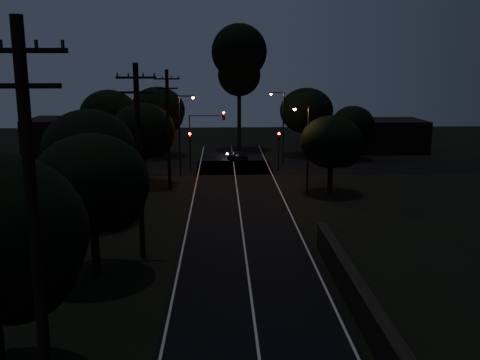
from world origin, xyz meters
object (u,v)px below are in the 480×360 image
signal_left (190,144)px  streetlight_b (282,123)px  signal_mast (206,130)px  car (237,156)px  utility_pole_mid (139,158)px  tall_pine (239,59)px  streetlight_a (181,129)px  signal_right (279,144)px  streetlight_c (306,143)px  utility_pole_far (168,128)px  utility_pole_near (36,255)px

signal_left → streetlight_b: bearing=22.0°
signal_mast → car: size_ratio=1.74×
utility_pole_mid → streetlight_b: 31.15m
tall_pine → streetlight_a: 19.41m
signal_right → streetlight_c: (1.23, -9.99, 1.51)m
signal_mast → utility_pole_mid: bearing=-97.0°
utility_pole_far → signal_mast: bearing=68.9°
streetlight_a → streetlight_c: streetlight_a is taller
utility_pole_mid → signal_right: bearing=67.0°
signal_right → streetlight_a: streetlight_a is taller
tall_pine → streetlight_a: (-6.31, -17.00, -6.93)m
streetlight_b → tall_pine: bearing=111.4°
signal_left → signal_mast: 2.26m
streetlight_b → car: 6.59m
utility_pole_far → streetlight_a: (0.69, 6.00, -0.85)m
signal_right → streetlight_c: streetlight_c is taller
signal_right → car: (-4.11, 6.01, -2.23)m
signal_mast → utility_pole_near: bearing=-94.2°
tall_pine → signal_right: size_ratio=3.91×
utility_pole_mid → car: (6.49, 31.00, -5.13)m
signal_right → car: size_ratio=1.14×
signal_mast → streetlight_c: 13.28m
utility_pole_near → signal_mast: utility_pole_near is taller
signal_right → streetlight_b: 4.45m
signal_right → utility_pole_mid: bearing=-113.0°
streetlight_a → streetlight_b: (10.61, 6.00, 0.00)m
utility_pole_near → signal_mast: 42.15m
utility_pole_near → signal_right: 43.44m
signal_left → signal_mast: (1.69, 0.00, 1.50)m
streetlight_a → streetlight_c: 13.72m
signal_right → tall_pine: bearing=103.5°
utility_pole_mid → utility_pole_far: 17.00m
streetlight_b → car: size_ratio=2.23×
tall_pine → car: size_ratio=4.48×
signal_right → signal_mast: size_ratio=0.66×
utility_pole_far → car: bearing=65.1°
streetlight_b → car: streetlight_b is taller
utility_pole_near → streetlight_b: size_ratio=1.50×
signal_mast → signal_left: bearing=-179.9°
car → streetlight_b: bearing=136.7°
utility_pole_near → tall_pine: (7.00, 57.00, 5.32)m
tall_pine → streetlight_c: bearing=-79.1°
utility_pole_near → signal_left: utility_pole_near is taller
utility_pole_near → signal_mast: size_ratio=1.92×
tall_pine → signal_mast: tall_pine is taller
signal_mast → streetlight_c: (8.74, -9.99, 0.01)m
car → utility_pole_mid: bearing=57.4°
streetlight_a → streetlight_b: same height
tall_pine → signal_right: tall_pine is taller
signal_right → streetlight_b: size_ratio=0.51×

